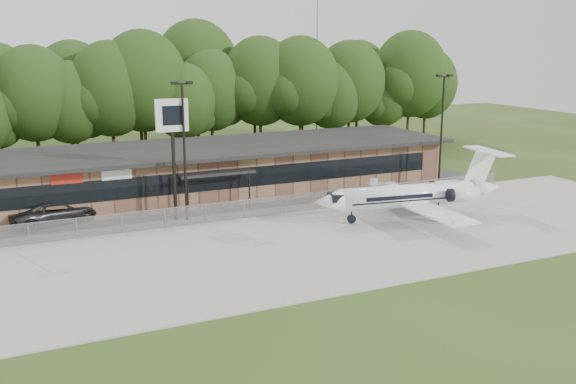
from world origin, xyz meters
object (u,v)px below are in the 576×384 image
pole_sign (172,128)px  terminal (218,169)px  business_jet (414,196)px  suv (55,212)px

pole_sign → terminal: bearing=53.7°
business_jet → pole_sign: size_ratio=1.68×
pole_sign → suv: bearing=163.1°
terminal → business_jet: bearing=-53.9°
suv → business_jet: bearing=-128.4°
terminal → business_jet: 17.71m
terminal → pole_sign: pole_sign is taller
business_jet → terminal: bearing=134.2°
terminal → business_jet: business_jet is taller
terminal → business_jet: (10.44, -14.30, -0.36)m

